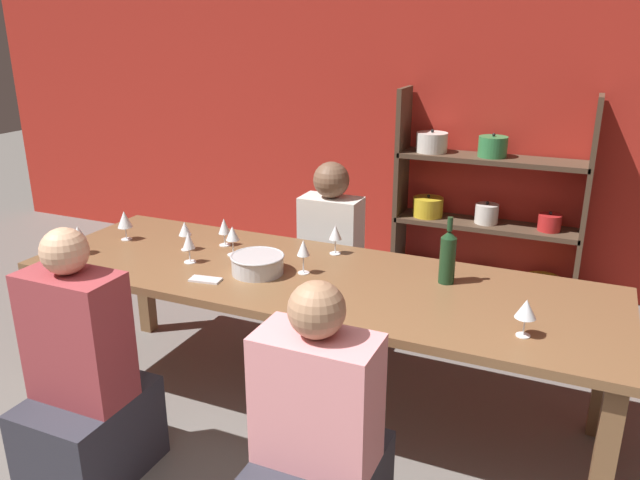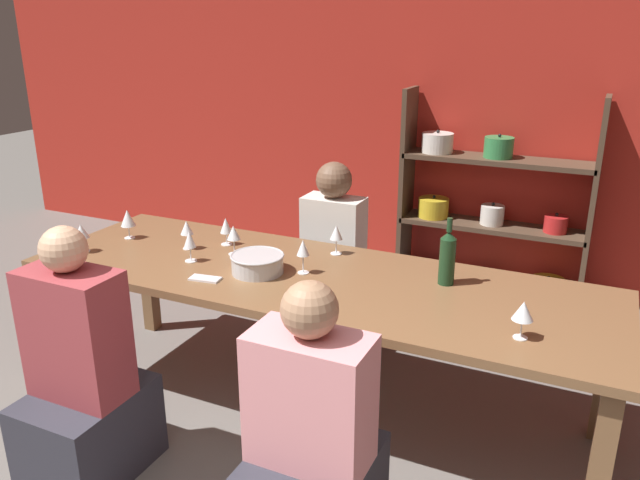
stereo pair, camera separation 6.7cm
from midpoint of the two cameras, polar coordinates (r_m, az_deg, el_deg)
name	(u,v)px [view 2 (the right image)]	position (r m, az deg, el deg)	size (l,w,h in m)	color
wall_back_red	(449,106)	(4.88, 12.08, 11.90)	(8.80, 0.06, 2.70)	red
shelf_unit	(487,217)	(4.77, 15.42, 2.03)	(1.36, 0.30, 1.49)	#4C3828
dining_table	(311,289)	(3.09, -0.16, -4.52)	(2.91, 0.93, 0.77)	brown
mixing_bowl	(257,263)	(3.08, -5.12, -2.09)	(0.27, 0.27, 0.09)	#B7BABC
wine_bottle_green	(447,257)	(2.98, 12.20, -1.54)	(0.08, 0.08, 0.33)	#19381E
wine_glass_white_a	(303,249)	(3.04, -0.93, -0.83)	(0.06, 0.06, 0.17)	white
wine_glass_empty_a	(187,228)	(3.44, -11.55, 1.04)	(0.07, 0.07, 0.16)	white
wine_glass_red_a	(81,232)	(3.56, -20.49, 0.67)	(0.08, 0.08, 0.15)	white
wine_glass_white_b	(336,233)	(3.30, 2.08, 0.60)	(0.07, 0.07, 0.16)	white
wine_glass_empty_b	(523,311)	(2.56, 18.81, -6.21)	(0.08, 0.08, 0.16)	white
wine_glass_white_c	(190,241)	(3.26, -11.26, -0.05)	(0.06, 0.06, 0.16)	white
wine_glass_empty_c	(226,226)	(3.48, -8.06, 1.26)	(0.07, 0.07, 0.16)	white
wine_glass_empty_d	(128,218)	(3.70, -16.68, 1.91)	(0.08, 0.08, 0.17)	white
wine_glass_empty_e	(234,234)	(3.32, -7.34, 0.59)	(0.07, 0.07, 0.16)	white
cell_phone	(205,279)	(3.05, -9.84, -3.50)	(0.16, 0.09, 0.01)	silver
person_near_a	(310,465)	(2.42, -0.04, -19.87)	(0.43, 0.54, 1.13)	#2D2D38
person_far_a	(333,275)	(3.93, 1.71, -3.24)	(0.37, 0.46, 1.16)	#2D2D38
person_near_b	(84,390)	(2.97, -20.18, -12.72)	(0.42, 0.53, 1.17)	#2D2D38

